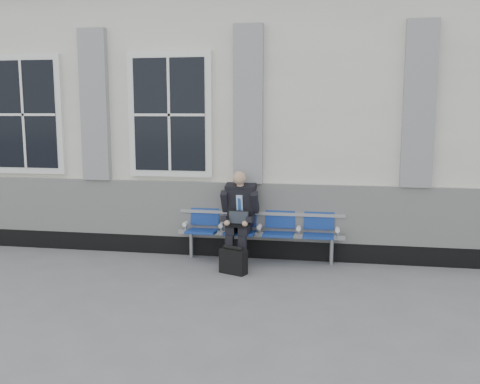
# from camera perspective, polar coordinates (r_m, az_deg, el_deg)

# --- Properties ---
(ground) EXTENTS (70.00, 70.00, 0.00)m
(ground) POSITION_cam_1_polar(r_m,az_deg,el_deg) (7.67, -12.98, -9.13)
(ground) COLOR slate
(ground) RESTS_ON ground
(station_building) EXTENTS (14.40, 4.40, 4.49)m
(station_building) POSITION_cam_1_polar(r_m,az_deg,el_deg) (10.59, -6.07, 8.12)
(station_building) COLOR silver
(station_building) RESTS_ON ground
(bench) EXTENTS (2.60, 0.47, 0.91)m
(bench) POSITION_cam_1_polar(r_m,az_deg,el_deg) (8.29, 2.16, -3.61)
(bench) COLOR #9EA0A3
(bench) RESTS_ON ground
(businessman) EXTENTS (0.57, 0.76, 1.41)m
(businessman) POSITION_cam_1_polar(r_m,az_deg,el_deg) (8.17, -0.06, -2.27)
(businessman) COLOR black
(businessman) RESTS_ON ground
(briefcase) EXTENTS (0.43, 0.30, 0.40)m
(briefcase) POSITION_cam_1_polar(r_m,az_deg,el_deg) (7.71, -0.72, -7.36)
(briefcase) COLOR black
(briefcase) RESTS_ON ground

